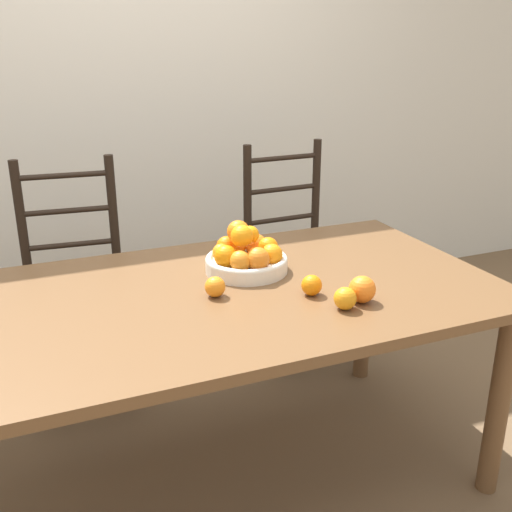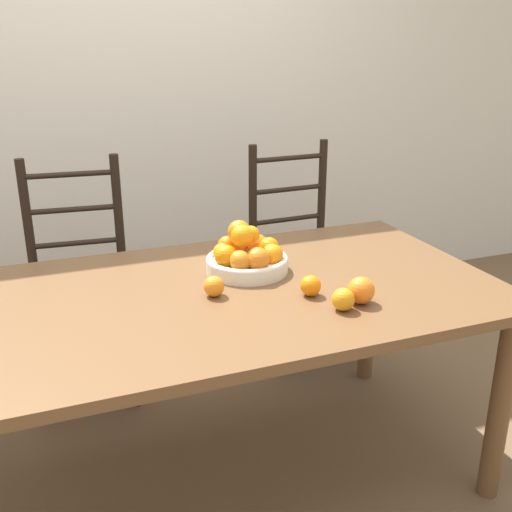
% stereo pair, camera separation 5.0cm
% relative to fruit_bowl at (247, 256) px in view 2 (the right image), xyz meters
% --- Properties ---
extents(ground_plane, '(12.00, 12.00, 0.00)m').
position_rel_fruit_bowl_xyz_m(ground_plane, '(-0.18, -0.13, -0.78)').
color(ground_plane, brown).
extents(wall_back, '(8.00, 0.06, 2.60)m').
position_rel_fruit_bowl_xyz_m(wall_back, '(-0.18, 1.40, 0.52)').
color(wall_back, silver).
rests_on(wall_back, ground_plane).
extents(dining_table, '(1.90, 0.98, 0.73)m').
position_rel_fruit_bowl_xyz_m(dining_table, '(-0.18, -0.13, -0.14)').
color(dining_table, brown).
rests_on(dining_table, ground_plane).
extents(fruit_bowl, '(0.28, 0.28, 0.18)m').
position_rel_fruit_bowl_xyz_m(fruit_bowl, '(0.00, 0.00, 0.00)').
color(fruit_bowl, silver).
rests_on(fruit_bowl, dining_table).
extents(orange_loose_0, '(0.07, 0.07, 0.07)m').
position_rel_fruit_bowl_xyz_m(orange_loose_0, '(-0.17, -0.16, -0.02)').
color(orange_loose_0, orange).
rests_on(orange_loose_0, dining_table).
extents(orange_loose_1, '(0.08, 0.08, 0.08)m').
position_rel_fruit_bowl_xyz_m(orange_loose_1, '(0.23, -0.37, -0.01)').
color(orange_loose_1, orange).
rests_on(orange_loose_1, dining_table).
extents(orange_loose_2, '(0.07, 0.07, 0.07)m').
position_rel_fruit_bowl_xyz_m(orange_loose_2, '(0.16, -0.40, -0.02)').
color(orange_loose_2, orange).
rests_on(orange_loose_2, dining_table).
extents(orange_loose_3, '(0.07, 0.07, 0.07)m').
position_rel_fruit_bowl_xyz_m(orange_loose_3, '(0.11, -0.27, -0.02)').
color(orange_loose_3, orange).
rests_on(orange_loose_3, dining_table).
extents(chair_left, '(0.45, 0.43, 1.02)m').
position_rel_fruit_bowl_xyz_m(chair_left, '(-0.52, 0.67, -0.30)').
color(chair_left, black).
rests_on(chair_left, ground_plane).
extents(chair_right, '(0.44, 0.42, 1.02)m').
position_rel_fruit_bowl_xyz_m(chair_right, '(0.52, 0.67, -0.30)').
color(chair_right, black).
rests_on(chair_right, ground_plane).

